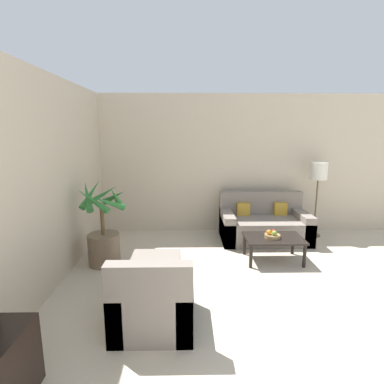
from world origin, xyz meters
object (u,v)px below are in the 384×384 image
(apple_green, at_px, (275,233))
(ottoman, at_px, (156,272))
(apple_red, at_px, (273,232))
(sofa_loveseat, at_px, (264,225))
(armchair, at_px, (153,303))
(floor_lamp, at_px, (318,175))
(potted_palm, at_px, (104,236))
(fruit_bowl, at_px, (272,236))
(coffee_table, at_px, (273,240))
(orange_fruit, at_px, (269,232))

(apple_green, xyz_separation_m, ottoman, (-1.73, -0.71, -0.27))
(apple_red, height_order, apple_green, apple_green)
(sofa_loveseat, bearing_deg, armchair, -124.96)
(floor_lamp, xyz_separation_m, ottoman, (-2.86, -1.91, -0.99))
(potted_palm, bearing_deg, armchair, -59.04)
(potted_palm, xyz_separation_m, floor_lamp, (3.72, 1.20, 0.75))
(armchair, bearing_deg, floor_lamp, 44.11)
(sofa_loveseat, relative_size, fruit_bowl, 6.59)
(apple_green, bearing_deg, coffee_table, 80.16)
(fruit_bowl, relative_size, orange_fruit, 3.27)
(sofa_loveseat, height_order, fruit_bowl, sofa_loveseat)
(apple_red, distance_m, apple_green, 0.08)
(coffee_table, bearing_deg, apple_green, -99.84)
(sofa_loveseat, relative_size, ottoman, 2.52)
(potted_palm, relative_size, armchair, 1.57)
(orange_fruit, bearing_deg, potted_palm, -178.90)
(apple_red, bearing_deg, potted_palm, -178.19)
(coffee_table, bearing_deg, sofa_loveseat, 84.65)
(armchair, bearing_deg, sofa_loveseat, 55.04)
(sofa_loveseat, height_order, apple_green, sofa_loveseat)
(floor_lamp, height_order, fruit_bowl, floor_lamp)
(floor_lamp, xyz_separation_m, armchair, (-2.80, -2.72, -0.93))
(sofa_loveseat, height_order, apple_red, sofa_loveseat)
(coffee_table, height_order, fruit_bowl, fruit_bowl)
(potted_palm, distance_m, armchair, 1.78)
(coffee_table, relative_size, armchair, 1.08)
(coffee_table, xyz_separation_m, apple_red, (-0.01, 0.01, 0.14))
(apple_green, relative_size, orange_fruit, 1.06)
(coffee_table, height_order, apple_red, apple_red)
(sofa_loveseat, height_order, coffee_table, sofa_loveseat)
(floor_lamp, bearing_deg, ottoman, -146.30)
(coffee_table, distance_m, apple_green, 0.16)
(apple_green, distance_m, orange_fruit, 0.09)
(potted_palm, height_order, apple_green, potted_palm)
(floor_lamp, xyz_separation_m, coffee_table, (-1.12, -1.13, -0.86))
(fruit_bowl, bearing_deg, floor_lamp, 45.00)
(sofa_loveseat, height_order, ottoman, sofa_loveseat)
(potted_palm, relative_size, orange_fruit, 17.59)
(floor_lamp, xyz_separation_m, apple_green, (-1.13, -1.20, -0.72))
(apple_red, relative_size, ottoman, 0.11)
(coffee_table, xyz_separation_m, apple_green, (-0.01, -0.07, 0.14))
(orange_fruit, bearing_deg, ottoman, -155.37)
(ottoman, bearing_deg, sofa_loveseat, 43.30)
(floor_lamp, bearing_deg, orange_fruit, -136.38)
(sofa_loveseat, bearing_deg, coffee_table, -95.35)
(floor_lamp, bearing_deg, potted_palm, -162.13)
(potted_palm, bearing_deg, sofa_loveseat, 20.71)
(coffee_table, bearing_deg, fruit_bowl, -142.23)
(fruit_bowl, xyz_separation_m, orange_fruit, (-0.06, -0.00, 0.06))
(armchair, bearing_deg, fruit_bowl, 43.49)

